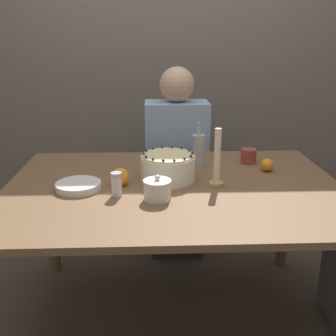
# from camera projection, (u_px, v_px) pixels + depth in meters

# --- Properties ---
(ground_plane) EXTENTS (12.00, 12.00, 0.00)m
(ground_plane) POSITION_uv_depth(u_px,v_px,m) (173.00, 319.00, 2.07)
(ground_plane) COLOR #4C4238
(wall_behind) EXTENTS (8.00, 0.05, 2.60)m
(wall_behind) POSITION_uv_depth(u_px,v_px,m) (164.00, 52.00, 2.98)
(wall_behind) COLOR slate
(wall_behind) RESTS_ON ground_plane
(dining_table) EXTENTS (1.57, 1.11, 0.75)m
(dining_table) POSITION_uv_depth(u_px,v_px,m) (174.00, 204.00, 1.86)
(dining_table) COLOR brown
(dining_table) RESTS_ON ground_plane
(cake) EXTENTS (0.26, 0.26, 0.14)m
(cake) POSITION_uv_depth(u_px,v_px,m) (168.00, 167.00, 1.88)
(cake) COLOR white
(cake) RESTS_ON dining_table
(sugar_bowl) EXTENTS (0.12, 0.12, 0.11)m
(sugar_bowl) POSITION_uv_depth(u_px,v_px,m) (157.00, 190.00, 1.65)
(sugar_bowl) COLOR white
(sugar_bowl) RESTS_ON dining_table
(sugar_shaker) EXTENTS (0.05, 0.05, 0.11)m
(sugar_shaker) POSITION_uv_depth(u_px,v_px,m) (117.00, 184.00, 1.69)
(sugar_shaker) COLOR white
(sugar_shaker) RESTS_ON dining_table
(plate_stack) EXTENTS (0.20, 0.20, 0.03)m
(plate_stack) POSITION_uv_depth(u_px,v_px,m) (78.00, 186.00, 1.77)
(plate_stack) COLOR white
(plate_stack) RESTS_ON dining_table
(candle) EXTENTS (0.07, 0.07, 0.27)m
(candle) POSITION_uv_depth(u_px,v_px,m) (217.00, 163.00, 1.79)
(candle) COLOR tan
(candle) RESTS_ON dining_table
(bottle) EXTENTS (0.07, 0.07, 0.23)m
(bottle) POSITION_uv_depth(u_px,v_px,m) (198.00, 149.00, 2.07)
(bottle) COLOR #B2B7BC
(bottle) RESTS_ON dining_table
(cup) EXTENTS (0.08, 0.08, 0.08)m
(cup) POSITION_uv_depth(u_px,v_px,m) (249.00, 156.00, 2.14)
(cup) COLOR #993D33
(cup) RESTS_ON dining_table
(orange_fruit_0) EXTENTS (0.07, 0.07, 0.07)m
(orange_fruit_0) POSITION_uv_depth(u_px,v_px,m) (267.00, 165.00, 2.01)
(orange_fruit_0) COLOR orange
(orange_fruit_0) RESTS_ON dining_table
(orange_fruit_1) EXTENTS (0.08, 0.08, 0.08)m
(orange_fruit_1) POSITION_uv_depth(u_px,v_px,m) (120.00, 177.00, 1.81)
(orange_fruit_1) COLOR orange
(orange_fruit_1) RESTS_ON dining_table
(person_man_blue_shirt) EXTENTS (0.40, 0.34, 1.24)m
(person_man_blue_shirt) POSITION_uv_depth(u_px,v_px,m) (176.00, 174.00, 2.61)
(person_man_blue_shirt) COLOR #2D2D38
(person_man_blue_shirt) RESTS_ON ground_plane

